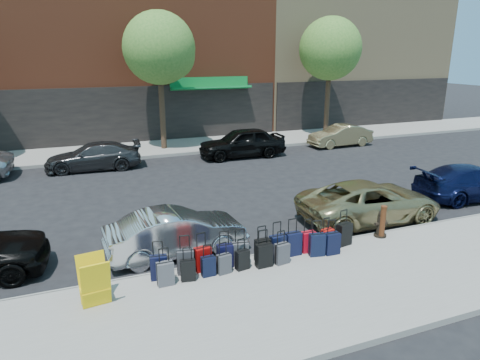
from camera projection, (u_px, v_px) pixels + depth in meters
name	position (u px, v px, depth m)	size (l,w,h in m)	color
ground	(205.00, 206.00, 15.35)	(120.00, 120.00, 0.00)	black
sidewalk_near	(290.00, 296.00, 9.53)	(60.00, 4.00, 0.15)	gray
sidewalk_far	(154.00, 148.00, 24.25)	(60.00, 4.00, 0.15)	gray
curb_near	(254.00, 257.00, 11.33)	(60.00, 0.08, 0.15)	gray
curb_far	(161.00, 156.00, 22.45)	(60.00, 0.08, 0.15)	gray
building_right	(328.00, 5.00, 34.42)	(15.00, 12.12, 18.00)	#9E8861
tree_center	(162.00, 50.00, 22.50)	(3.80, 3.80, 7.27)	black
tree_right	(332.00, 50.00, 26.17)	(3.80, 3.80, 7.27)	black
suitcase_front_0	(159.00, 267.00, 10.03)	(0.42, 0.28, 0.95)	black
suitcase_front_1	(185.00, 262.00, 10.29)	(0.44, 0.29, 0.97)	#323236
suitcase_front_2	(203.00, 259.00, 10.44)	(0.43, 0.28, 0.97)	maroon
suitcase_front_3	(225.00, 256.00, 10.60)	(0.41, 0.24, 0.94)	black
suitcase_front_4	(240.00, 254.00, 10.72)	(0.43, 0.29, 0.95)	#3E3F44
suitcase_front_5	(263.00, 250.00, 10.92)	(0.39, 0.22, 0.94)	black
suitcase_front_6	(278.00, 246.00, 11.10)	(0.41, 0.25, 0.97)	black
suitcase_front_7	(293.00, 244.00, 11.23)	(0.42, 0.23, 1.00)	black
suitcase_front_8	(308.00, 242.00, 11.42)	(0.38, 0.21, 0.92)	#A90A1C
suitcase_front_9	(327.00, 238.00, 11.67)	(0.38, 0.25, 0.85)	#AC0F0B
suitcase_front_10	(344.00, 234.00, 11.81)	(0.45, 0.30, 1.01)	black
suitcase_back_0	(165.00, 274.00, 9.78)	(0.38, 0.23, 0.90)	#424147
suitcase_back_1	(188.00, 270.00, 9.98)	(0.37, 0.25, 0.82)	black
suitcase_back_2	(208.00, 266.00, 10.19)	(0.34, 0.21, 0.79)	black
suitcase_back_3	(224.00, 264.00, 10.31)	(0.35, 0.24, 0.79)	#38383D
suitcase_back_4	(242.00, 260.00, 10.50)	(0.36, 0.25, 0.79)	black
suitcase_back_5	(264.00, 255.00, 10.62)	(0.41, 0.25, 0.96)	black
suitcase_back_6	(282.00, 253.00, 10.79)	(0.39, 0.26, 0.87)	#39393E
suitcase_back_8	(317.00, 245.00, 11.21)	(0.44, 0.31, 0.96)	black
suitcase_back_9	(332.00, 243.00, 11.29)	(0.40, 0.24, 0.95)	black
fire_hydrant	(381.00, 224.00, 12.35)	(0.41, 0.36, 0.80)	black
bollard	(383.00, 221.00, 12.23)	(0.18, 0.18, 0.96)	#38190C
display_rack	(94.00, 282.00, 8.96)	(0.67, 0.72, 1.06)	yellow
car_near_1	(176.00, 233.00, 11.53)	(1.32, 3.79, 1.25)	silver
car_near_2	(369.00, 201.00, 13.85)	(2.17, 4.71, 1.31)	#9B8E5F
car_near_3	(471.00, 182.00, 15.96)	(1.80, 4.43, 1.28)	#0C1236
car_far_1	(93.00, 156.00, 20.00)	(1.76, 4.32, 1.25)	#2F3032
car_far_2	(242.00, 143.00, 22.36)	(1.82, 4.52, 1.54)	black
car_far_3	(340.00, 136.00, 25.00)	(1.32, 3.79, 1.25)	#998A5E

